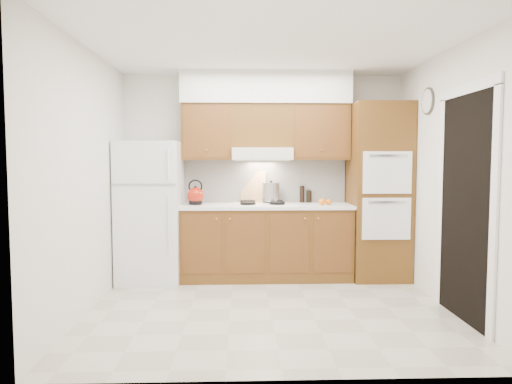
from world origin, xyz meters
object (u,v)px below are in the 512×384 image
kettle (195,196)px  stock_pot (271,192)px  fridge (151,212)px  oven_cabinet (378,192)px

kettle → stock_pot: size_ratio=0.91×
fridge → stock_pot: fridge is taller
oven_cabinet → kettle: bearing=179.4°
fridge → oven_cabinet: (2.85, 0.03, 0.24)m
kettle → stock_pot: bearing=-11.6°
fridge → kettle: 0.58m
oven_cabinet → kettle: size_ratio=10.54×
fridge → kettle: bearing=6.2°
oven_cabinet → fridge: bearing=-179.3°
fridge → kettle: size_ratio=8.24×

